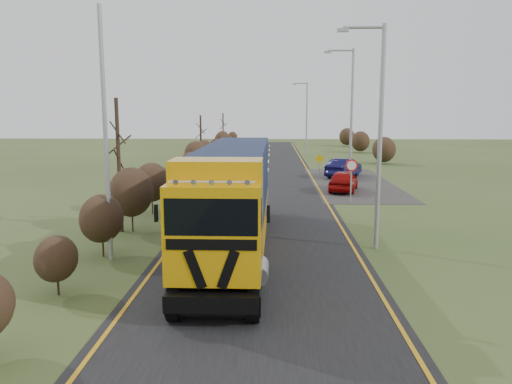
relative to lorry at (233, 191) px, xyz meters
The scene contains 14 objects.
ground 2.84m from the lorry, 44.75° to the right, with size 160.00×160.00×0.00m, color #384B20.
road 9.28m from the lorry, 82.92° to the left, with size 8.00×120.00×0.02m, color black.
layby 20.51m from the lorry, 68.08° to the left, with size 6.00×18.00×0.02m, color #2C2927.
lane_markings 8.98m from the lorry, 82.67° to the left, with size 7.52×116.00×0.01m.
hedgerow 8.41m from the lorry, 125.73° to the left, with size 2.24×102.04×6.05m.
lorry is the anchor object (origin of this frame).
car_red_hatchback 16.25m from the lorry, 66.61° to the left, with size 1.73×4.29×1.46m, color #980807.
car_blue_sedan 23.59m from the lorry, 71.45° to the left, with size 1.64×4.69×1.55m, color #0B0A37.
streetlight_near 6.11m from the lorry, ahead, with size 1.86×0.18×8.73m.
streetlight_mid 17.03m from the lorry, 66.17° to the left, with size 2.04×0.19×9.62m.
streetlight_far 43.07m from the lorry, 82.52° to the left, with size 1.89×0.18×8.90m.
left_pole 5.19m from the lorry, 162.56° to the right, with size 0.16×0.16×9.14m, color #9EA0A3.
speed_sign 12.14m from the lorry, 59.10° to the left, with size 0.73×0.10×2.64m.
warning_board 21.51m from the lorry, 75.70° to the left, with size 0.79×0.11×2.08m.
Camera 1 is at (0.40, -18.13, 5.49)m, focal length 35.00 mm.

